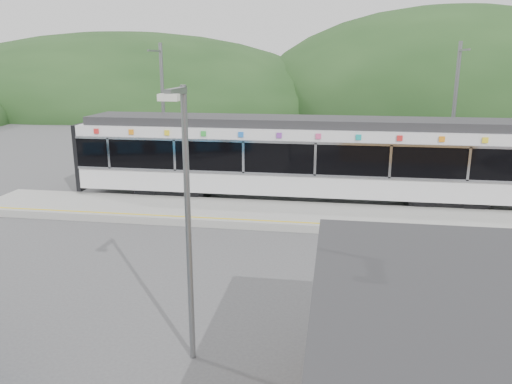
# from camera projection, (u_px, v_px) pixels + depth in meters

# --- Properties ---
(ground) EXTENTS (120.00, 120.00, 0.00)m
(ground) POSITION_uv_depth(u_px,v_px,m) (282.00, 249.00, 16.84)
(ground) COLOR #4C4C4F
(ground) RESTS_ON ground
(hills) EXTENTS (146.00, 149.00, 26.00)m
(hills) POSITION_uv_depth(u_px,v_px,m) (442.00, 212.00, 20.95)
(hills) COLOR #1E3D19
(hills) RESTS_ON ground
(platform) EXTENTS (26.00, 3.20, 0.30)m
(platform) POSITION_uv_depth(u_px,v_px,m) (291.00, 215.00, 19.96)
(platform) COLOR #9E9E99
(platform) RESTS_ON ground
(yellow_line) EXTENTS (26.00, 0.10, 0.01)m
(yellow_line) POSITION_uv_depth(u_px,v_px,m) (288.00, 222.00, 18.68)
(yellow_line) COLOR yellow
(yellow_line) RESTS_ON platform
(train) EXTENTS (20.44, 3.01, 3.74)m
(train) POSITION_uv_depth(u_px,v_px,m) (306.00, 156.00, 21.99)
(train) COLOR black
(train) RESTS_ON ground
(catenary_mast_west) EXTENTS (0.18, 1.80, 7.00)m
(catenary_mast_west) POSITION_uv_depth(u_px,v_px,m) (163.00, 112.00, 25.15)
(catenary_mast_west) COLOR slate
(catenary_mast_west) RESTS_ON ground
(catenary_mast_east) EXTENTS (0.18, 1.80, 7.00)m
(catenary_mast_east) POSITION_uv_depth(u_px,v_px,m) (454.00, 117.00, 23.02)
(catenary_mast_east) COLOR slate
(catenary_mast_east) RESTS_ON ground
(lamp_post) EXTENTS (0.35, 1.01, 5.72)m
(lamp_post) POSITION_uv_depth(u_px,v_px,m) (186.00, 206.00, 9.70)
(lamp_post) COLOR slate
(lamp_post) RESTS_ON ground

